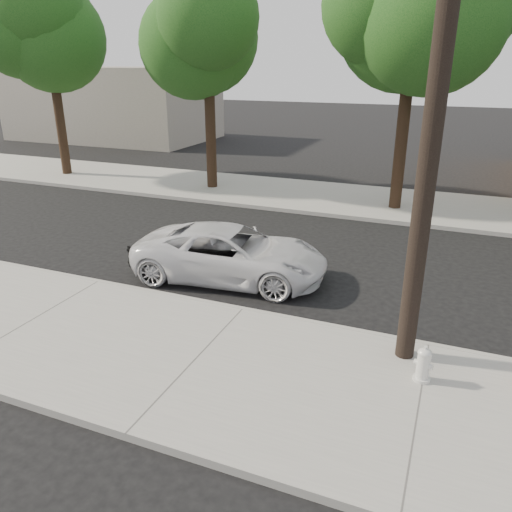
{
  "coord_description": "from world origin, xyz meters",
  "views": [
    {
      "loc": [
        4.07,
        -11.29,
        5.33
      ],
      "look_at": [
        -0.13,
        -1.01,
        1.0
      ],
      "focal_mm": 35.0,
      "sensor_mm": 36.0,
      "label": 1
    }
  ],
  "objects": [
    {
      "name": "tree_c",
      "position": [
        2.22,
        7.64,
        6.91
      ],
      "size": [
        4.96,
        4.8,
        9.55
      ],
      "color": "black",
      "rests_on": "far_sidewalk"
    },
    {
      "name": "tree_a",
      "position": [
        -13.8,
        7.85,
        6.53
      ],
      "size": [
        4.65,
        4.5,
        9.0
      ],
      "color": "black",
      "rests_on": "far_sidewalk"
    },
    {
      "name": "curb_near",
      "position": [
        0.0,
        -2.1,
        0.07
      ],
      "size": [
        90.0,
        0.12,
        0.16
      ],
      "primitive_type": "cube",
      "color": "#9E9B93",
      "rests_on": "ground"
    },
    {
      "name": "police_cruiser",
      "position": [
        -1.09,
        -0.37,
        0.69
      ],
      "size": [
        5.23,
        2.87,
        1.39
      ],
      "primitive_type": "imported",
      "rotation": [
        0.0,
        0.0,
        1.69
      ],
      "color": "silver",
      "rests_on": "ground"
    },
    {
      "name": "building_far",
      "position": [
        -20.0,
        20.0,
        2.5
      ],
      "size": [
        14.0,
        8.0,
        5.0
      ],
      "primitive_type": "cube",
      "color": "gray",
      "rests_on": "ground"
    },
    {
      "name": "far_sidewalk",
      "position": [
        0.0,
        8.5,
        0.07
      ],
      "size": [
        90.0,
        5.0,
        0.15
      ],
      "primitive_type": "cube",
      "color": "gray",
      "rests_on": "ground"
    },
    {
      "name": "fire_hydrant",
      "position": [
        3.97,
        -3.41,
        0.45
      ],
      "size": [
        0.34,
        0.3,
        0.62
      ],
      "rotation": [
        0.0,
        0.0,
        -0.28
      ],
      "color": "silver",
      "rests_on": "near_sidewalk"
    },
    {
      "name": "utility_pole",
      "position": [
        3.6,
        -2.7,
        4.7
      ],
      "size": [
        1.4,
        0.34,
        9.0
      ],
      "color": "black",
      "rests_on": "near_sidewalk"
    },
    {
      "name": "tree_b",
      "position": [
        -5.81,
        8.06,
        6.15
      ],
      "size": [
        4.34,
        4.2,
        8.45
      ],
      "color": "black",
      "rests_on": "far_sidewalk"
    },
    {
      "name": "ground",
      "position": [
        0.0,
        0.0,
        0.0
      ],
      "size": [
        120.0,
        120.0,
        0.0
      ],
      "primitive_type": "plane",
      "color": "black",
      "rests_on": "ground"
    },
    {
      "name": "near_sidewalk",
      "position": [
        0.0,
        -4.3,
        0.07
      ],
      "size": [
        90.0,
        4.4,
        0.15
      ],
      "primitive_type": "cube",
      "color": "gray",
      "rests_on": "ground"
    }
  ]
}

